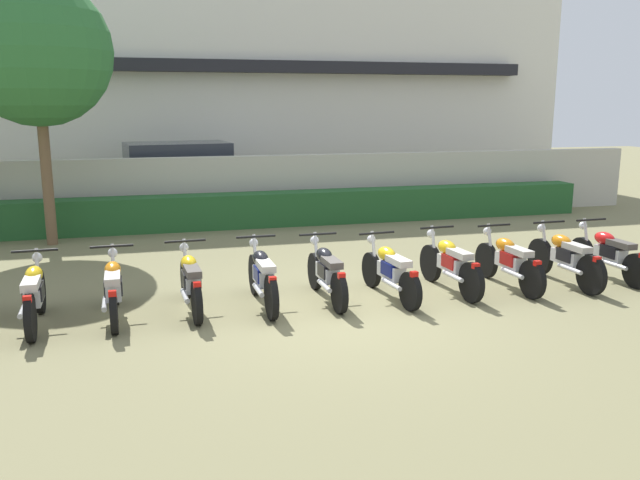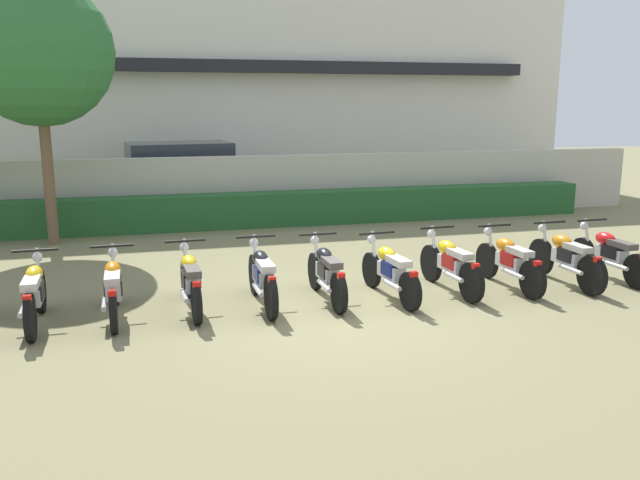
# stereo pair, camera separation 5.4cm
# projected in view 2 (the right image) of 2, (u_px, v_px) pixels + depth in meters

# --- Properties ---
(ground) EXTENTS (60.00, 60.00, 0.00)m
(ground) POSITION_uv_depth(u_px,v_px,m) (336.00, 313.00, 9.33)
(ground) COLOR olive
(building) EXTENTS (22.69, 6.50, 7.59)m
(building) POSITION_uv_depth(u_px,v_px,m) (218.00, 77.00, 22.46)
(building) COLOR silver
(building) RESTS_ON ground
(compound_wall) EXTENTS (21.55, 0.30, 1.65)m
(compound_wall) POSITION_uv_depth(u_px,v_px,m) (252.00, 189.00, 16.41)
(compound_wall) COLOR #BCB7A8
(compound_wall) RESTS_ON ground
(hedge_row) EXTENTS (17.24, 0.70, 0.81)m
(hedge_row) POSITION_uv_depth(u_px,v_px,m) (256.00, 210.00, 15.83)
(hedge_row) COLOR #235628
(hedge_row) RESTS_ON ground
(parked_car) EXTENTS (4.70, 2.54, 1.89)m
(parked_car) POSITION_uv_depth(u_px,v_px,m) (186.00, 177.00, 17.92)
(parked_car) COLOR #9EA3A8
(parked_car) RESTS_ON ground
(tree_far_side) EXTENTS (2.99, 2.99, 5.44)m
(tree_far_side) POSITION_uv_depth(u_px,v_px,m) (38.00, 52.00, 13.08)
(tree_far_side) COLOR brown
(tree_far_side) RESTS_ON ground
(motorcycle_in_row_1) EXTENTS (0.60, 1.83, 0.96)m
(motorcycle_in_row_1) POSITION_uv_depth(u_px,v_px,m) (34.00, 294.00, 8.71)
(motorcycle_in_row_1) COLOR black
(motorcycle_in_row_1) RESTS_ON ground
(motorcycle_in_row_2) EXTENTS (0.60, 1.87, 0.94)m
(motorcycle_in_row_2) POSITION_uv_depth(u_px,v_px,m) (113.00, 288.00, 9.04)
(motorcycle_in_row_2) COLOR black
(motorcycle_in_row_2) RESTS_ON ground
(motorcycle_in_row_3) EXTENTS (0.60, 1.85, 0.95)m
(motorcycle_in_row_3) POSITION_uv_depth(u_px,v_px,m) (190.00, 281.00, 9.37)
(motorcycle_in_row_3) COLOR black
(motorcycle_in_row_3) RESTS_ON ground
(motorcycle_in_row_4) EXTENTS (0.60, 1.91, 0.97)m
(motorcycle_in_row_4) POSITION_uv_depth(u_px,v_px,m) (262.00, 276.00, 9.58)
(motorcycle_in_row_4) COLOR black
(motorcycle_in_row_4) RESTS_ON ground
(motorcycle_in_row_5) EXTENTS (0.60, 1.87, 0.95)m
(motorcycle_in_row_5) POSITION_uv_depth(u_px,v_px,m) (326.00, 272.00, 9.85)
(motorcycle_in_row_5) COLOR black
(motorcycle_in_row_5) RESTS_ON ground
(motorcycle_in_row_6) EXTENTS (0.60, 1.90, 0.94)m
(motorcycle_in_row_6) POSITION_uv_depth(u_px,v_px,m) (390.00, 270.00, 9.97)
(motorcycle_in_row_6) COLOR black
(motorcycle_in_row_6) RESTS_ON ground
(motorcycle_in_row_7) EXTENTS (0.60, 1.90, 0.97)m
(motorcycle_in_row_7) POSITION_uv_depth(u_px,v_px,m) (451.00, 264.00, 10.33)
(motorcycle_in_row_7) COLOR black
(motorcycle_in_row_7) RESTS_ON ground
(motorcycle_in_row_8) EXTENTS (0.60, 1.92, 0.96)m
(motorcycle_in_row_8) POSITION_uv_depth(u_px,v_px,m) (509.00, 261.00, 10.53)
(motorcycle_in_row_8) COLOR black
(motorcycle_in_row_8) RESTS_ON ground
(motorcycle_in_row_9) EXTENTS (0.60, 1.96, 0.97)m
(motorcycle_in_row_9) POSITION_uv_depth(u_px,v_px,m) (566.00, 257.00, 10.73)
(motorcycle_in_row_9) COLOR black
(motorcycle_in_row_9) RESTS_ON ground
(motorcycle_in_row_10) EXTENTS (0.60, 1.92, 0.95)m
(motorcycle_in_row_10) POSITION_uv_depth(u_px,v_px,m) (610.00, 253.00, 11.10)
(motorcycle_in_row_10) COLOR black
(motorcycle_in_row_10) RESTS_ON ground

